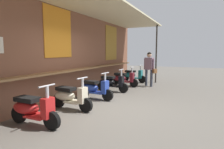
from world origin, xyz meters
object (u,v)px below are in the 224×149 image
object	(u,v)px
scooter_cream	(69,96)
scooter_black	(111,82)
shopper_with_handbag	(149,66)
scooter_blue	(93,88)
scooter_teal	(132,75)
scooter_red	(32,109)
scooter_maroon	(123,78)

from	to	relation	value
scooter_cream	scooter_black	size ratio (longest dim) A/B	1.00
scooter_cream	shopper_with_handbag	size ratio (longest dim) A/B	0.84
scooter_blue	scooter_teal	distance (m)	4.19
scooter_red	scooter_teal	bearing A→B (deg)	89.46
scooter_cream	scooter_black	world-z (taller)	same
scooter_black	scooter_maroon	distance (m)	1.34
shopper_with_handbag	scooter_black	bearing A→B (deg)	167.57
scooter_cream	scooter_maroon	size ratio (longest dim) A/B	1.00
scooter_blue	scooter_maroon	bearing A→B (deg)	93.73
scooter_cream	scooter_teal	xyz separation A→B (m)	(5.55, -0.00, 0.00)
scooter_teal	scooter_blue	bearing A→B (deg)	-85.90
scooter_red	scooter_black	size ratio (longest dim) A/B	1.00
scooter_maroon	scooter_teal	xyz separation A→B (m)	(1.44, -0.00, 0.00)
scooter_cream	scooter_maroon	distance (m)	4.11
scooter_red	scooter_maroon	distance (m)	5.46
scooter_maroon	scooter_teal	size ratio (longest dim) A/B	1.00
scooter_blue	scooter_maroon	distance (m)	2.75
scooter_red	scooter_maroon	bearing A→B (deg)	89.46
scooter_cream	scooter_black	xyz separation A→B (m)	(2.78, 0.00, 0.00)
scooter_black	scooter_maroon	world-z (taller)	same
shopper_with_handbag	scooter_teal	bearing A→B (deg)	72.02
scooter_red	scooter_cream	bearing A→B (deg)	89.46
scooter_black	scooter_red	bearing A→B (deg)	-90.38
scooter_cream	scooter_teal	bearing A→B (deg)	92.51
scooter_cream	scooter_blue	size ratio (longest dim) A/B	1.00
scooter_cream	scooter_blue	xyz separation A→B (m)	(1.36, -0.00, 0.00)
scooter_teal	scooter_red	bearing A→B (deg)	-85.90
scooter_red	scooter_cream	size ratio (longest dim) A/B	1.00
scooter_blue	scooter_maroon	size ratio (longest dim) A/B	1.00
scooter_red	shopper_with_handbag	distance (m)	6.17
scooter_teal	shopper_with_handbag	world-z (taller)	shopper_with_handbag
scooter_red	scooter_cream	distance (m)	1.35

